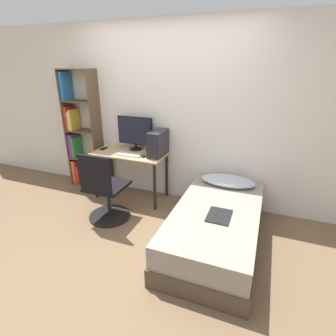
% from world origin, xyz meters
% --- Properties ---
extents(ground_plane, '(14.00, 14.00, 0.00)m').
position_xyz_m(ground_plane, '(0.00, 0.00, 0.00)').
color(ground_plane, brown).
extents(wall_back, '(8.00, 0.05, 2.50)m').
position_xyz_m(wall_back, '(0.00, 1.43, 1.25)').
color(wall_back, silver).
rests_on(wall_back, ground_plane).
extents(desk, '(1.08, 0.55, 0.72)m').
position_xyz_m(desk, '(-0.51, 1.13, 0.61)').
color(desk, tan).
rests_on(desk, ground_plane).
extents(bookshelf, '(0.55, 0.27, 1.87)m').
position_xyz_m(bookshelf, '(-1.52, 1.27, 0.87)').
color(bookshelf, brown).
rests_on(bookshelf, ground_plane).
extents(office_chair, '(0.55, 0.55, 0.95)m').
position_xyz_m(office_chair, '(-0.51, 0.44, 0.37)').
color(office_chair, black).
rests_on(office_chair, ground_plane).
extents(bed, '(0.93, 1.83, 0.45)m').
position_xyz_m(bed, '(0.93, 0.49, 0.22)').
color(bed, '#4C3D2D').
rests_on(bed, ground_plane).
extents(pillow, '(0.71, 0.36, 0.11)m').
position_xyz_m(pillow, '(0.93, 1.14, 0.50)').
color(pillow, '#B2B7C6').
rests_on(pillow, bed).
extents(magazine, '(0.24, 0.32, 0.01)m').
position_xyz_m(magazine, '(0.98, 0.33, 0.46)').
color(magazine, black).
rests_on(magazine, bed).
extents(monitor, '(0.57, 0.19, 0.50)m').
position_xyz_m(monitor, '(-0.50, 1.30, 0.99)').
color(monitor, black).
rests_on(monitor, desk).
extents(keyboard, '(0.36, 0.14, 0.02)m').
position_xyz_m(keyboard, '(-0.46, 1.02, 0.73)').
color(keyboard, silver).
rests_on(keyboard, desk).
extents(pc_tower, '(0.18, 0.41, 0.35)m').
position_xyz_m(pc_tower, '(-0.08, 1.18, 0.90)').
color(pc_tower, '#232328').
rests_on(pc_tower, desk).
extents(mouse, '(0.06, 0.09, 0.02)m').
position_xyz_m(mouse, '(-0.23, 1.02, 0.73)').
color(mouse, black).
rests_on(mouse, desk).
extents(phone, '(0.07, 0.14, 0.01)m').
position_xyz_m(phone, '(-0.97, 1.14, 0.73)').
color(phone, black).
rests_on(phone, desk).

